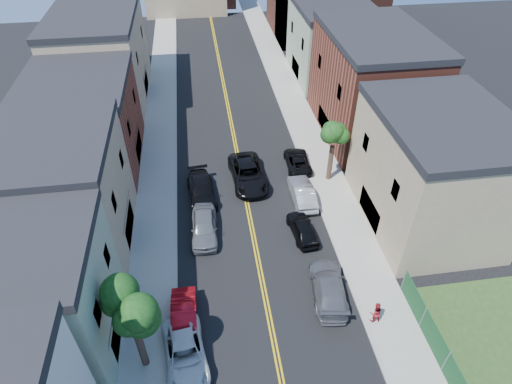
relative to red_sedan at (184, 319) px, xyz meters
name	(u,v)px	position (x,y,z in m)	size (l,w,h in m)	color
sidewalk_left	(159,135)	(-2.40, 23.68, -0.69)	(3.20, 100.00, 0.15)	gray
sidewalk_right	(303,124)	(13.40, 23.68, -0.69)	(3.20, 100.00, 0.15)	gray
curb_left	(175,133)	(-0.65, 23.68, -0.69)	(0.30, 100.00, 0.15)	gray
curb_right	(288,125)	(11.65, 23.68, -0.69)	(0.30, 100.00, 0.15)	gray
bldg_left_palegrn	(25,306)	(-8.50, -0.32, 3.49)	(9.00, 8.00, 8.50)	gray
bldg_left_tan_near	(58,199)	(-8.50, 8.68, 3.74)	(9.00, 10.00, 9.00)	#998466
bldg_left_brick	(84,126)	(-8.50, 19.68, 3.24)	(9.00, 12.00, 8.00)	brown
bldg_left_tan_far	(102,59)	(-8.50, 33.68, 3.99)	(9.00, 16.00, 9.50)	#998466
bldg_right_tan	(432,174)	(19.50, 7.68, 3.74)	(9.00, 12.00, 9.00)	#998466
bldg_right_brick	(370,87)	(19.50, 21.68, 4.24)	(9.00, 14.00, 10.00)	brown
bldg_right_palegrn	(331,44)	(19.50, 35.68, 3.49)	(9.00, 12.00, 8.50)	gray
tree_left_mid	(126,297)	(-2.38, -2.31, 5.82)	(5.20, 5.20, 9.29)	#332319
tree_right_far	(335,126)	(13.42, 13.69, 5.00)	(4.40, 4.40, 8.03)	#332319
red_sedan	(184,319)	(0.00, 0.00, 0.00)	(1.61, 4.63, 1.52)	#B70C16
white_pickup	(185,352)	(0.00, -2.35, -0.03)	(2.43, 5.28, 1.47)	silver
grey_car_left	(204,227)	(1.70, 8.17, 0.09)	(2.02, 5.03, 1.71)	slate
black_car_left	(202,190)	(1.70, 12.83, 0.02)	(2.20, 5.41, 1.57)	black
grey_car_right	(329,287)	(9.83, 1.07, 0.04)	(2.24, 5.50, 1.60)	#56575D
black_car_right	(303,228)	(9.39, 7.00, -0.04)	(1.70, 4.22, 1.44)	black
silver_car_right	(302,193)	(10.33, 11.20, 0.05)	(1.72, 4.93, 1.62)	#A9ACB1
dark_car_right_far	(297,161)	(11.00, 16.12, -0.11)	(2.17, 4.70, 1.31)	black
black_suv_lane	(248,174)	(6.00, 14.42, 0.12)	(2.94, 6.37, 1.77)	black
pedestrian_right	(375,312)	(12.20, -1.46, 0.23)	(0.82, 0.64, 1.69)	#A31923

